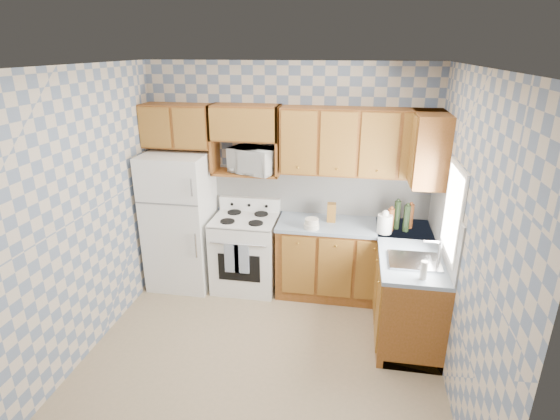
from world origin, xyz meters
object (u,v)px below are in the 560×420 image
object	(u,v)px
refrigerator	(181,221)
microwave	(254,160)
stove_body	(246,253)
electric_kettle	(385,224)

from	to	relation	value
refrigerator	microwave	xyz separation A→B (m)	(0.90, 0.16, 0.76)
refrigerator	stove_body	distance (m)	0.89
microwave	electric_kettle	bearing A→B (deg)	8.73
refrigerator	microwave	world-z (taller)	microwave
refrigerator	electric_kettle	bearing A→B (deg)	-3.19
electric_kettle	microwave	bearing A→B (deg)	168.98
microwave	stove_body	bearing A→B (deg)	-104.53
refrigerator	stove_body	xyz separation A→B (m)	(0.80, 0.03, -0.39)
electric_kettle	stove_body	bearing A→B (deg)	174.35
microwave	electric_kettle	xyz separation A→B (m)	(1.53, -0.30, -0.58)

